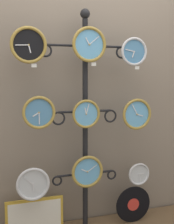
{
  "coord_description": "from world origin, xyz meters",
  "views": [
    {
      "loc": [
        -0.82,
        -2.1,
        1.39
      ],
      "look_at": [
        0.0,
        0.36,
        1.08
      ],
      "focal_mm": 50.0,
      "sensor_mm": 36.0,
      "label": 1
    }
  ],
  "objects_px": {
    "clock_top_right": "(134,52)",
    "clock_top_left": "(28,45)",
    "clock_bottom_right": "(139,174)",
    "display_stand": "(85,153)",
    "clock_middle_center": "(86,114)",
    "clock_middle_left": "(39,113)",
    "clock_middle_right": "(137,114)",
    "clock_bottom_left": "(33,184)",
    "clock_bottom_center": "(87,172)",
    "vinyl_record": "(133,204)",
    "clock_top_center": "(89,44)",
    "picture_frame": "(35,216)"
  },
  "relations": [
    {
      "from": "clock_top_center",
      "to": "clock_middle_right",
      "type": "relative_size",
      "value": 1.05
    },
    {
      "from": "clock_bottom_center",
      "to": "vinyl_record",
      "type": "relative_size",
      "value": 0.83
    },
    {
      "from": "clock_middle_right",
      "to": "vinyl_record",
      "type": "bearing_deg",
      "value": 140.02
    },
    {
      "from": "display_stand",
      "to": "clock_top_left",
      "type": "relative_size",
      "value": 6.86
    },
    {
      "from": "clock_bottom_right",
      "to": "clock_top_left",
      "type": "bearing_deg",
      "value": -179.01
    },
    {
      "from": "display_stand",
      "to": "clock_bottom_right",
      "type": "xyz_separation_m",
      "value": [
        0.49,
        -0.07,
        -0.21
      ]
    },
    {
      "from": "clock_bottom_center",
      "to": "vinyl_record",
      "type": "bearing_deg",
      "value": 0.14
    },
    {
      "from": "clock_bottom_right",
      "to": "clock_bottom_center",
      "type": "bearing_deg",
      "value": -178.3
    },
    {
      "from": "display_stand",
      "to": "clock_middle_center",
      "type": "height_order",
      "value": "display_stand"
    },
    {
      "from": "clock_middle_left",
      "to": "clock_middle_right",
      "type": "bearing_deg",
      "value": -0.09
    },
    {
      "from": "clock_top_left",
      "to": "clock_top_right",
      "type": "xyz_separation_m",
      "value": [
        0.88,
        -0.01,
        -0.03
      ]
    },
    {
      "from": "clock_bottom_center",
      "to": "vinyl_record",
      "type": "xyz_separation_m",
      "value": [
        0.44,
        0.0,
        -0.35
      ]
    },
    {
      "from": "clock_top_left",
      "to": "clock_bottom_center",
      "type": "distance_m",
      "value": 1.14
    },
    {
      "from": "clock_middle_left",
      "to": "clock_bottom_left",
      "type": "relative_size",
      "value": 0.97
    },
    {
      "from": "vinyl_record",
      "to": "clock_top_right",
      "type": "bearing_deg",
      "value": -155.64
    },
    {
      "from": "clock_middle_left",
      "to": "clock_middle_right",
      "type": "relative_size",
      "value": 0.96
    },
    {
      "from": "clock_bottom_left",
      "to": "clock_top_center",
      "type": "bearing_deg",
      "value": 1.48
    },
    {
      "from": "clock_top_right",
      "to": "clock_middle_center",
      "type": "xyz_separation_m",
      "value": [
        -0.42,
        0.0,
        -0.51
      ]
    },
    {
      "from": "clock_top_left",
      "to": "clock_middle_center",
      "type": "relative_size",
      "value": 1.18
    },
    {
      "from": "clock_middle_right",
      "to": "clock_bottom_center",
      "type": "xyz_separation_m",
      "value": [
        -0.45,
        0.01,
        -0.47
      ]
    },
    {
      "from": "clock_middle_center",
      "to": "clock_bottom_right",
      "type": "relative_size",
      "value": 1.17
    },
    {
      "from": "clock_bottom_left",
      "to": "vinyl_record",
      "type": "bearing_deg",
      "value": 0.69
    },
    {
      "from": "clock_top_center",
      "to": "picture_frame",
      "type": "xyz_separation_m",
      "value": [
        -0.46,
        0.07,
        -1.42
      ]
    },
    {
      "from": "clock_middle_right",
      "to": "vinyl_record",
      "type": "distance_m",
      "value": 0.82
    },
    {
      "from": "clock_top_right",
      "to": "clock_bottom_center",
      "type": "bearing_deg",
      "value": 178.47
    },
    {
      "from": "clock_top_right",
      "to": "clock_middle_right",
      "type": "height_order",
      "value": "clock_top_right"
    },
    {
      "from": "clock_middle_center",
      "to": "vinyl_record",
      "type": "relative_size",
      "value": 0.71
    },
    {
      "from": "clock_top_center",
      "to": "clock_bottom_right",
      "type": "bearing_deg",
      "value": 1.45
    },
    {
      "from": "clock_middle_right",
      "to": "clock_bottom_left",
      "type": "height_order",
      "value": "clock_middle_right"
    },
    {
      "from": "clock_top_left",
      "to": "picture_frame",
      "type": "distance_m",
      "value": 1.41
    },
    {
      "from": "clock_top_center",
      "to": "clock_middle_center",
      "type": "distance_m",
      "value": 0.56
    },
    {
      "from": "clock_middle_right",
      "to": "clock_bottom_left",
      "type": "bearing_deg",
      "value": -179.97
    },
    {
      "from": "clock_top_left",
      "to": "clock_bottom_right",
      "type": "height_order",
      "value": "clock_top_left"
    },
    {
      "from": "clock_top_right",
      "to": "clock_top_left",
      "type": "bearing_deg",
      "value": 179.42
    },
    {
      "from": "clock_middle_left",
      "to": "picture_frame",
      "type": "height_order",
      "value": "clock_middle_left"
    },
    {
      "from": "display_stand",
      "to": "vinyl_record",
      "type": "bearing_deg",
      "value": -11.31
    },
    {
      "from": "clock_bottom_left",
      "to": "clock_bottom_center",
      "type": "bearing_deg",
      "value": 1.21
    },
    {
      "from": "clock_top_left",
      "to": "picture_frame",
      "type": "height_order",
      "value": "clock_top_left"
    },
    {
      "from": "clock_middle_right",
      "to": "clock_bottom_right",
      "type": "xyz_separation_m",
      "value": [
        0.05,
        0.02,
        -0.55
      ]
    },
    {
      "from": "clock_top_left",
      "to": "clock_middle_left",
      "type": "bearing_deg",
      "value": -4.97
    },
    {
      "from": "clock_bottom_right",
      "to": "clock_middle_left",
      "type": "bearing_deg",
      "value": -178.55
    },
    {
      "from": "clock_top_right",
      "to": "clock_middle_left",
      "type": "height_order",
      "value": "clock_top_right"
    },
    {
      "from": "clock_middle_right",
      "to": "clock_middle_left",
      "type": "bearing_deg",
      "value": 179.91
    },
    {
      "from": "clock_top_right",
      "to": "clock_bottom_right",
      "type": "height_order",
      "value": "clock_top_right"
    },
    {
      "from": "display_stand",
      "to": "clock_middle_center",
      "type": "bearing_deg",
      "value": -103.7
    },
    {
      "from": "clock_top_left",
      "to": "vinyl_record",
      "type": "height_order",
      "value": "clock_top_left"
    },
    {
      "from": "clock_bottom_left",
      "to": "picture_frame",
      "type": "relative_size",
      "value": 0.56
    },
    {
      "from": "clock_middle_left",
      "to": "clock_bottom_right",
      "type": "xyz_separation_m",
      "value": [
        0.9,
        0.02,
        -0.6
      ]
    },
    {
      "from": "clock_middle_center",
      "to": "clock_bottom_center",
      "type": "bearing_deg",
      "value": 29.58
    },
    {
      "from": "display_stand",
      "to": "clock_top_right",
      "type": "bearing_deg",
      "value": -13.69
    }
  ]
}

